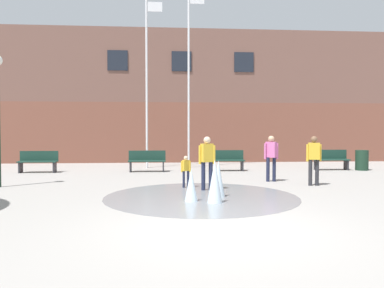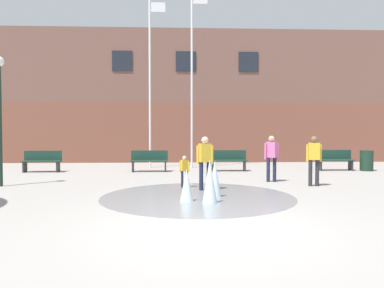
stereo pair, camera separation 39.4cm
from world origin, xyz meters
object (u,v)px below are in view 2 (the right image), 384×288
flagpole_right (192,72)px  trash_can (367,161)px  park_bench_far_right (335,160)px  adult_watching (271,155)px  park_bench_under_right_flagpole (149,160)px  child_in_fountain (184,169)px  teen_by_trashcan (314,157)px  adult_near_bench (205,159)px  park_bench_near_trashcan (228,160)px  park_bench_left_of_flagpoles (42,161)px  flagpole_left (150,76)px

flagpole_right → trash_can: flagpole_right is taller
park_bench_far_right → flagpole_right: flagpole_right is taller
adult_watching → flagpole_right: bearing=-25.3°
park_bench_under_right_flagpole → child_in_fountain: bearing=-73.3°
park_bench_far_right → teen_by_trashcan: teen_by_trashcan is taller
adult_watching → adult_near_bench: (-2.44, -1.76, 0.00)m
park_bench_near_trashcan → flagpole_right: flagpole_right is taller
teen_by_trashcan → park_bench_left_of_flagpoles: bearing=169.8°
adult_watching → trash_can: adult_watching is taller
teen_by_trashcan → adult_near_bench: size_ratio=1.00×
park_bench_left_of_flagpoles → adult_near_bench: 8.46m
teen_by_trashcan → park_bench_under_right_flagpole: bearing=154.6°
teen_by_trashcan → adult_near_bench: bearing=-154.7°
park_bench_near_trashcan → adult_watching: (0.99, -3.57, 0.45)m
park_bench_near_trashcan → flagpole_left: size_ratio=0.19×
park_bench_far_right → park_bench_under_right_flagpole: bearing=-179.1°
trash_can → adult_near_bench: bearing=-145.8°
adult_watching → park_bench_far_right: bearing=-97.0°
park_bench_far_right → flagpole_left: 9.32m
adult_watching → park_bench_left_of_flagpoles: bearing=18.0°
flagpole_left → trash_can: (9.64, -1.89, -3.93)m
park_bench_near_trashcan → trash_can: park_bench_near_trashcan is taller
park_bench_under_right_flagpole → flagpole_left: (-0.06, 1.78, 3.90)m
child_in_fountain → trash_can: child_in_fountain is taller
adult_watching → adult_near_bench: bearing=75.1°
teen_by_trashcan → adult_watching: 1.52m
teen_by_trashcan → flagpole_left: size_ratio=0.19×
park_bench_left_of_flagpoles → trash_can: 14.17m
park_bench_far_right → teen_by_trashcan: bearing=-120.0°
park_bench_left_of_flagpoles → child_in_fountain: 7.64m
flagpole_left → flagpole_right: (2.01, 0.00, 0.21)m
flagpole_right → park_bench_near_trashcan: bearing=-48.5°
park_bench_far_right → park_bench_left_of_flagpoles: bearing=-179.5°
child_in_fountain → adult_near_bench: (0.59, -0.56, 0.35)m
park_bench_far_right → adult_watching: size_ratio=1.01×
child_in_fountain → flagpole_right: size_ratio=0.11×
flagpole_right → trash_can: 8.89m
park_bench_far_right → child_in_fountain: bearing=-144.8°
park_bench_near_trashcan → park_bench_far_right: same height
adult_near_bench → teen_by_trashcan: bearing=-11.0°
park_bench_left_of_flagpoles → adult_watching: 9.71m
teen_by_trashcan → trash_can: (4.04, 4.45, -0.48)m
trash_can → teen_by_trashcan: bearing=-132.2°
park_bench_far_right → flagpole_right: (-6.30, 1.65, 4.11)m
park_bench_left_of_flagpoles → adult_watching: size_ratio=1.01×
adult_near_bench → flagpole_left: size_ratio=0.19×
adult_near_bench → flagpole_right: flagpole_right is taller
child_in_fountain → park_bench_near_trashcan: bearing=38.6°
park_bench_under_right_flagpole → park_bench_far_right: same height
adult_near_bench → park_bench_left_of_flagpoles: bearing=119.2°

